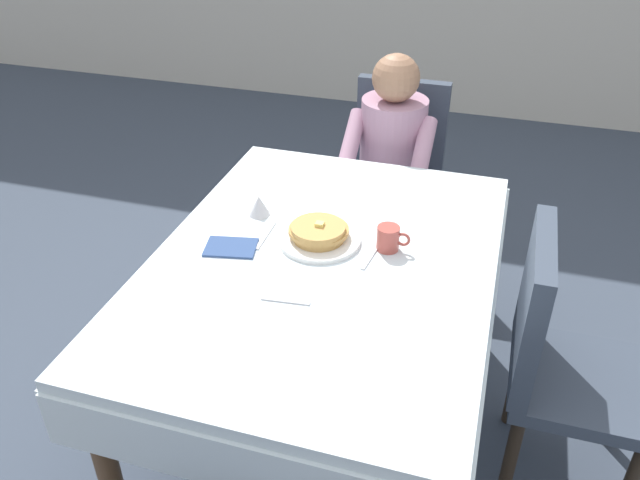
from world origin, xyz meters
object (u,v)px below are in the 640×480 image
Objects in this scene: dining_table_main at (323,280)px; syrup_pitcher at (259,206)px; chair_right_side at (556,353)px; diner_person at (391,153)px; plate_breakfast at (320,240)px; breakfast_stack at (319,231)px; fork_left_of_plate at (265,236)px; chair_diner at (395,165)px; knife_right_of_plate at (373,253)px; spoon_near_edge at (286,301)px; cup_coffee at (389,238)px.

dining_table_main is 19.05× the size of syrup_pitcher.
syrup_pitcher is (-1.07, 0.20, 0.25)m from chair_right_side.
plate_breakfast is at bearing 86.24° from diner_person.
breakfast_stack is 0.28m from syrup_pitcher.
diner_person is 0.98m from fork_left_of_plate.
chair_right_side is (0.75, -1.17, 0.00)m from chair_diner.
chair_diner is (0.02, 1.17, -0.12)m from dining_table_main.
knife_right_of_plate is at bearing 96.71° from chair_diner.
diner_person is 1.27m from spoon_near_edge.
syrup_pitcher is (-0.26, 0.11, 0.03)m from plate_breakfast.
diner_person is at bearing -143.48° from chair_right_side.
syrup_pitcher is (-0.32, -0.81, 0.11)m from diner_person.
fork_left_of_plate is at bearing -60.95° from syrup_pitcher.
chair_diner is at bearing 13.33° from knife_right_of_plate.
spoon_near_edge is at bearing -72.65° from chair_right_side.
chair_diner is 8.23× the size of cup_coffee.
chair_diner is at bearing 86.78° from plate_breakfast.
chair_diner is 1.11m from breakfast_stack.
syrup_pitcher is 0.47m from knife_right_of_plate.
dining_table_main is 0.16m from breakfast_stack.
knife_right_of_plate is at bearing -16.24° from syrup_pitcher.
cup_coffee is (0.17, -0.90, 0.11)m from diner_person.
dining_table_main is at bearing -149.18° from cup_coffee.
fork_left_of_plate is at bearing -94.03° from chair_right_side.
chair_right_side is (0.77, 0.00, -0.12)m from dining_table_main.
cup_coffee is 0.75× the size of spoon_near_edge.
knife_right_of_plate is 0.38m from spoon_near_edge.
fork_left_of_plate is (-0.25, -0.94, 0.07)m from diner_person.
dining_table_main is 0.14m from plate_breakfast.
diner_person is 6.22× the size of fork_left_of_plate.
knife_right_of_plate is (-0.04, -0.04, -0.04)m from cup_coffee.
plate_breakfast is 0.34m from spoon_near_edge.
chair_diner is at bearing 81.59° from spoon_near_edge.
chair_diner is 1.15m from fork_left_of_plate.
plate_breakfast is 1.40× the size of knife_right_of_plate.
chair_diner is at bearing -90.00° from diner_person.
cup_coffee reaches higher than syrup_pitcher.
breakfast_stack is at bearing -85.03° from fork_left_of_plate.
fork_left_of_plate reaches higher than dining_table_main.
diner_person reaches higher than cup_coffee.
breakfast_stack is (-0.04, 0.09, 0.13)m from dining_table_main.
dining_table_main is at bearing -63.59° from breakfast_stack.
chair_diner is at bearing 99.26° from cup_coffee.
plate_breakfast is 0.29m from syrup_pitcher.
breakfast_stack is 1.04× the size of knife_right_of_plate.
cup_coffee is (0.24, 0.02, 0.00)m from breakfast_stack.
breakfast_stack reaches higher than fork_left_of_plate.
cup_coffee is (0.19, 0.11, 0.13)m from dining_table_main.
breakfast_stack is (-0.00, -0.00, 0.03)m from plate_breakfast.
chair_diner is at bearing 89.03° from dining_table_main.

